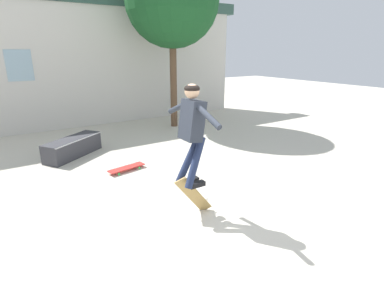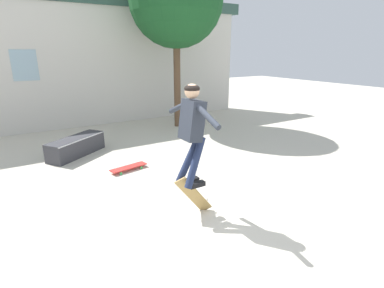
# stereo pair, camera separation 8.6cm
# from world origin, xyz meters

# --- Properties ---
(ground_plane) EXTENTS (40.00, 40.00, 0.00)m
(ground_plane) POSITION_xyz_m (0.00, 0.00, 0.00)
(ground_plane) COLOR beige
(building_backdrop) EXTENTS (12.42, 0.52, 5.46)m
(building_backdrop) POSITION_xyz_m (0.01, 7.70, 2.23)
(building_backdrop) COLOR beige
(building_backdrop) RESTS_ON ground_plane
(skate_ledge) EXTENTS (1.53, 1.30, 0.45)m
(skate_ledge) POSITION_xyz_m (-1.10, 4.59, 0.23)
(skate_ledge) COLOR #38383D
(skate_ledge) RESTS_ON ground_plane
(skater) EXTENTS (0.42, 1.29, 1.52)m
(skater) POSITION_xyz_m (-0.15, 0.66, 1.45)
(skater) COLOR #282D38
(skateboard_flipping) EXTENTS (0.64, 0.18, 0.74)m
(skateboard_flipping) POSITION_xyz_m (-0.10, 0.69, 0.33)
(skateboard_flipping) COLOR #AD894C
(skateboard_resting) EXTENTS (0.84, 0.35, 0.08)m
(skateboard_resting) POSITION_xyz_m (-0.35, 2.97, 0.07)
(skateboard_resting) COLOR red
(skateboard_resting) RESTS_ON ground_plane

